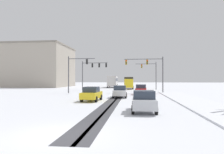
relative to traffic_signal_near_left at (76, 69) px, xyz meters
The scene contains 15 objects.
ground_plane 28.43m from the traffic_signal_near_left, 75.43° to the right, with size 300.00×300.00×0.00m, color silver.
wheel_track_left_lane 14.96m from the traffic_signal_near_left, 54.12° to the right, with size 0.74×34.30×0.01m, color #424247.
wheel_track_right_lane 14.59m from the traffic_signal_near_left, 56.37° to the right, with size 1.04×34.30×0.01m, color #424247.
sidewalk_kerb_right 21.77m from the traffic_signal_near_left, 38.06° to the right, with size 4.00×34.30×0.12m, color white.
traffic_signal_near_left is the anchor object (origin of this frame).
traffic_signal_near_right 13.13m from the traffic_signal_near_left, ahead, with size 6.97×0.43×6.50m.
traffic_signal_far_right 19.91m from the traffic_signal_near_left, 44.79° to the left, with size 4.85×0.39×6.50m.
traffic_signal_far_left 9.96m from the traffic_signal_near_left, 84.09° to the left, with size 5.80×0.55×6.50m.
car_red_lead 12.12m from the traffic_signal_near_left, ahead, with size 2.02×4.19×1.62m.
car_white_second 12.08m from the traffic_signal_near_left, 43.18° to the right, with size 1.91×4.14×1.62m.
car_yellow_cab_third 14.34m from the traffic_signal_near_left, 66.54° to the right, with size 1.97×4.17×1.62m.
car_silver_fourth 23.19m from the traffic_signal_near_left, 61.05° to the right, with size 1.84×4.10×1.62m.
bus_oncoming 27.01m from the traffic_signal_near_left, 81.85° to the left, with size 2.97×11.09×3.38m.
box_truck_delivery 19.61m from the traffic_signal_near_left, 62.82° to the left, with size 2.52×7.48×3.02m.
office_building_far_left_block 36.89m from the traffic_signal_near_left, 125.04° to the left, with size 19.61×19.32×13.42m.
Camera 1 is at (3.33, -9.09, 2.49)m, focal length 33.77 mm.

